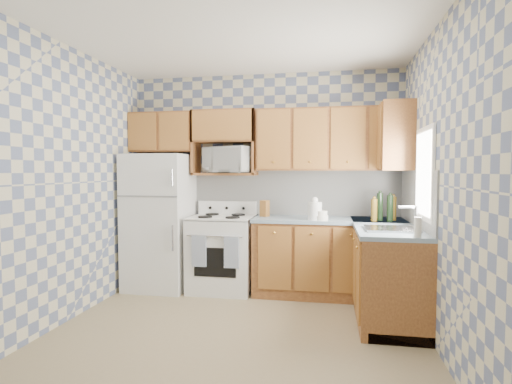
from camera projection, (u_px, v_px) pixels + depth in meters
floor at (236, 334)px, 3.61m from camera, size 3.40×3.40×0.00m
back_wall at (264, 181)px, 5.11m from camera, size 3.40×0.02×2.70m
right_wall at (439, 186)px, 3.23m from camera, size 0.02×3.20×2.70m
backsplash_back at (295, 193)px, 5.04m from camera, size 2.60×0.02×0.56m
backsplash_right at (416, 198)px, 4.03m from camera, size 0.02×1.60×0.56m
refrigerator at (160, 221)px, 5.02m from camera, size 0.75×0.70×1.68m
stove_body at (222, 254)px, 4.92m from camera, size 0.76×0.65×0.90m
cooktop at (222, 217)px, 4.90m from camera, size 0.76×0.65×0.02m
backguard at (228, 208)px, 5.16m from camera, size 0.76×0.08×0.17m
dish_towel_left at (199, 251)px, 4.61m from camera, size 0.17×0.02×0.36m
dish_towel_right at (231, 252)px, 4.54m from camera, size 0.17×0.02×0.36m
base_cabinets_back at (329, 259)px, 4.72m from camera, size 1.75×0.60×0.88m
base_cabinets_right at (385, 271)px, 4.12m from camera, size 0.60×1.60×0.88m
countertop_back at (329, 220)px, 4.69m from camera, size 1.77×0.63×0.04m
countertop_right at (385, 227)px, 4.10m from camera, size 0.63×1.60×0.04m
upper_cabinets_back at (330, 140)px, 4.77m from camera, size 1.75×0.33×0.74m
upper_cabinets_fridge at (163, 133)px, 5.15m from camera, size 0.82×0.33×0.50m
upper_cabinets_right at (394, 138)px, 4.47m from camera, size 0.33×0.70×0.74m
microwave_shelf at (225, 174)px, 5.03m from camera, size 0.80×0.33×0.03m
microwave at (230, 160)px, 4.97m from camera, size 0.68×0.56×0.32m
sink at (391, 229)px, 3.75m from camera, size 0.48×0.40×0.03m
window at (425, 174)px, 3.67m from camera, size 0.02×0.66×0.86m
bottle_0 at (380, 207)px, 4.46m from camera, size 0.07×0.07×0.31m
bottle_1 at (390, 208)px, 4.39m from camera, size 0.07×0.07×0.29m
bottle_2 at (393, 209)px, 4.48m from camera, size 0.07×0.07×0.27m
bottle_3 at (374, 210)px, 4.40m from camera, size 0.07×0.07×0.25m
knife_block at (265, 208)px, 4.86m from camera, size 0.12×0.12×0.20m
electric_kettle at (315, 211)px, 4.53m from camera, size 0.16×0.16×0.20m
food_containers at (321, 215)px, 4.51m from camera, size 0.16×0.16×0.11m
soap_bottle at (418, 227)px, 3.33m from camera, size 0.06×0.06×0.17m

